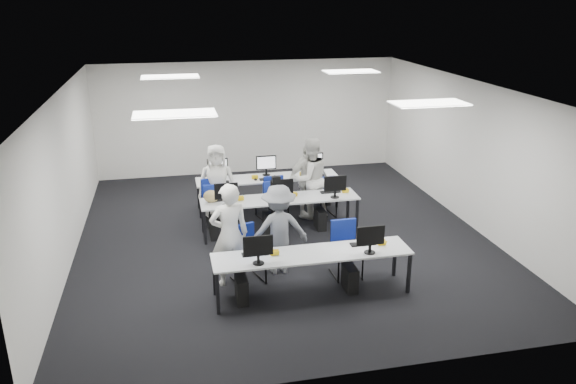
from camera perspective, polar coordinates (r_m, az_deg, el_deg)
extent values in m
plane|color=black|center=(11.44, -0.60, -4.42)|extent=(9.00, 9.00, 0.00)
plane|color=white|center=(10.58, -0.66, 10.60)|extent=(9.00, 9.00, 0.00)
cube|color=silver|center=(15.22, -4.07, 7.55)|extent=(8.00, 0.02, 3.00)
cube|color=silver|center=(6.87, 7.01, -7.82)|extent=(8.00, 0.02, 3.00)
cube|color=silver|center=(10.88, -21.74, 1.32)|extent=(0.02, 9.00, 3.00)
cube|color=silver|center=(12.32, 17.96, 3.79)|extent=(0.02, 9.00, 3.00)
cube|color=white|center=(8.41, -11.44, 7.79)|extent=(1.20, 0.60, 0.02)
cube|color=white|center=(9.35, 14.14, 8.74)|extent=(1.20, 0.60, 0.02)
cube|color=white|center=(12.35, -11.90, 11.41)|extent=(1.20, 0.60, 0.02)
cube|color=white|center=(13.01, 6.38, 12.09)|extent=(1.20, 0.60, 0.02)
cube|color=silver|center=(9.01, 2.48, -6.31)|extent=(3.20, 0.70, 0.03)
cube|color=black|center=(8.69, -7.15, -10.21)|extent=(0.05, 0.05, 0.70)
cube|color=black|center=(9.22, -7.51, -8.39)|extent=(0.05, 0.05, 0.70)
cube|color=black|center=(9.41, 12.18, -8.08)|extent=(0.05, 0.05, 0.70)
cube|color=black|center=(9.90, 10.78, -6.54)|extent=(0.05, 0.05, 0.70)
cube|color=silver|center=(11.35, -0.82, -0.72)|extent=(3.20, 0.70, 0.03)
cube|color=black|center=(11.02, -8.43, -3.61)|extent=(0.05, 0.05, 0.70)
cube|color=black|center=(11.58, -8.65, -2.47)|extent=(0.05, 0.05, 0.70)
cube|color=black|center=(11.60, 7.02, -2.35)|extent=(0.05, 0.05, 0.70)
cube|color=black|center=(12.13, 6.11, -1.32)|extent=(0.05, 0.05, 0.70)
cube|color=silver|center=(12.65, -2.07, 1.42)|extent=(3.20, 0.70, 0.03)
cube|color=black|center=(12.32, -8.91, -1.10)|extent=(0.05, 0.05, 0.70)
cube|color=black|center=(12.89, -9.09, -0.19)|extent=(0.05, 0.05, 0.70)
cube|color=black|center=(12.84, 5.01, -0.09)|extent=(0.05, 0.05, 0.70)
cube|color=black|center=(13.38, 4.26, 0.75)|extent=(0.05, 0.05, 0.70)
cube|color=#0C389F|center=(8.55, -3.06, -5.47)|extent=(0.46, 0.04, 0.32)
cube|color=black|center=(8.96, -3.36, -6.30)|extent=(0.42, 0.14, 0.02)
ellipsoid|color=black|center=(9.00, -1.46, -6.09)|extent=(0.07, 0.10, 0.04)
cube|color=black|center=(9.05, -4.74, -9.84)|extent=(0.18, 0.40, 0.42)
cube|color=white|center=(8.98, 8.38, -4.40)|extent=(0.46, 0.04, 0.32)
cube|color=black|center=(9.37, 7.62, -5.24)|extent=(0.42, 0.14, 0.02)
ellipsoid|color=black|center=(9.47, 9.34, -5.02)|extent=(0.07, 0.10, 0.04)
cube|color=black|center=(9.41, 6.31, -8.68)|extent=(0.18, 0.40, 0.42)
cube|color=white|center=(10.92, -6.30, 0.09)|extent=(0.46, 0.04, 0.32)
cube|color=black|center=(11.32, -6.42, -0.76)|extent=(0.42, 0.14, 0.02)
ellipsoid|color=black|center=(11.35, -4.92, -0.61)|extent=(0.07, 0.10, 0.04)
cube|color=black|center=(11.37, -7.50, -3.60)|extent=(0.18, 0.40, 0.42)
cube|color=white|center=(11.08, -0.64, 0.49)|extent=(0.46, 0.04, 0.32)
cube|color=black|center=(11.47, -0.96, -0.36)|extent=(0.42, 0.14, 0.02)
ellipsoid|color=black|center=(11.52, 0.51, -0.22)|extent=(0.07, 0.10, 0.04)
cube|color=black|center=(11.49, -2.03, -3.18)|extent=(0.18, 0.40, 0.42)
cube|color=white|center=(11.34, 4.82, 0.87)|extent=(0.46, 0.04, 0.32)
cube|color=black|center=(11.72, 4.33, 0.02)|extent=(0.42, 0.14, 0.02)
ellipsoid|color=black|center=(11.80, 5.72, 0.16)|extent=(0.07, 0.10, 0.04)
cube|color=black|center=(11.72, 3.28, -2.74)|extent=(0.18, 0.40, 0.42)
cube|color=white|center=(12.59, -7.17, 2.69)|extent=(0.46, 0.04, 0.32)
cube|color=black|center=(12.37, -6.98, 1.00)|extent=(0.42, 0.14, 0.02)
ellipsoid|color=black|center=(12.35, -8.36, 0.93)|extent=(0.07, 0.10, 0.04)
cube|color=black|center=(12.70, -5.82, -1.00)|extent=(0.18, 0.40, 0.42)
cube|color=white|center=(12.72, -2.23, 3.01)|extent=(0.46, 0.04, 0.32)
cube|color=black|center=(12.51, -1.96, 1.34)|extent=(0.42, 0.14, 0.02)
ellipsoid|color=black|center=(12.46, -3.32, 1.28)|extent=(0.07, 0.10, 0.04)
cube|color=black|center=(12.86, -0.95, -0.65)|extent=(0.18, 0.40, 0.42)
cube|color=white|center=(12.95, 2.57, 3.30)|extent=(0.46, 0.04, 0.32)
cube|color=black|center=(12.74, 2.91, 1.66)|extent=(0.42, 0.14, 0.02)
ellipsoid|color=black|center=(12.67, 1.60, 1.61)|extent=(0.07, 0.10, 0.04)
cube|color=black|center=(13.10, 3.77, -0.30)|extent=(0.18, 0.40, 0.42)
cube|color=navy|center=(9.50, -4.12, -6.37)|extent=(0.59, 0.58, 0.06)
cube|color=navy|center=(9.56, -4.73, -4.36)|extent=(0.45, 0.19, 0.39)
cube|color=navy|center=(9.73, 5.97, -5.82)|extent=(0.48, 0.46, 0.06)
cube|color=navy|center=(9.80, 5.62, -3.83)|extent=(0.45, 0.06, 0.39)
cube|color=navy|center=(11.84, -7.35, -1.10)|extent=(0.58, 0.56, 0.07)
cube|color=navy|center=(11.94, -7.74, 0.52)|extent=(0.46, 0.16, 0.40)
cube|color=navy|center=(12.03, -1.22, -0.73)|extent=(0.49, 0.47, 0.06)
cube|color=navy|center=(12.13, -1.48, 0.79)|extent=(0.44, 0.08, 0.37)
cube|color=navy|center=(12.30, 3.80, -0.60)|extent=(0.45, 0.43, 0.05)
cube|color=navy|center=(12.38, 3.50, 0.71)|extent=(0.39, 0.09, 0.33)
cube|color=navy|center=(11.99, -7.44, -0.99)|extent=(0.50, 0.48, 0.06)
cube|color=navy|center=(11.71, -7.51, -0.12)|extent=(0.43, 0.10, 0.37)
cube|color=navy|center=(12.18, -2.01, -0.57)|extent=(0.54, 0.52, 0.06)
cube|color=navy|center=(11.92, -1.61, 0.32)|extent=(0.42, 0.16, 0.36)
cube|color=navy|center=(12.40, 3.41, -0.16)|extent=(0.50, 0.48, 0.06)
cube|color=navy|center=(12.13, 3.80, 0.73)|extent=(0.44, 0.10, 0.37)
ellipsoid|color=#9F8452|center=(11.19, -7.81, -0.44)|extent=(0.34, 0.25, 0.25)
imported|color=white|center=(9.30, -5.96, -4.36)|extent=(0.69, 0.48, 1.78)
imported|color=white|center=(12.09, 2.25, 1.40)|extent=(1.01, 0.88, 1.77)
imported|color=white|center=(12.04, -7.21, 0.92)|extent=(0.85, 0.59, 1.67)
imported|color=white|center=(12.16, 2.01, 1.28)|extent=(1.06, 0.68, 1.67)
imported|color=gray|center=(9.68, -0.96, -3.83)|extent=(1.05, 0.62, 1.60)
cube|color=black|center=(9.55, -1.22, 1.31)|extent=(0.14, 0.18, 0.10)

